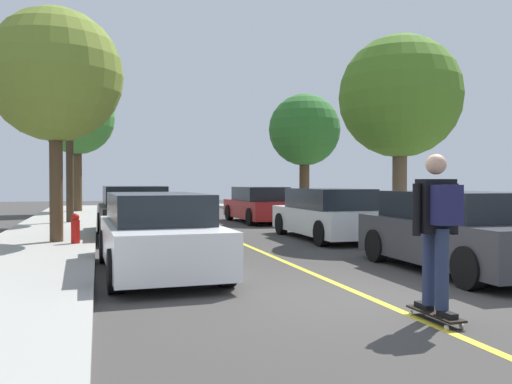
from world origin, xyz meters
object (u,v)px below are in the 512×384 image
Objects in this scene: skateboard at (435,314)px; street_tree_right_nearest at (400,97)px; parked_car_right_nearest at (458,232)px; parked_car_right_near at (328,214)px; fire_hydrant at (75,229)px; parked_car_right_far at (260,205)px; street_tree_right_near at (304,131)px; street_tree_left_nearest at (55,76)px; street_tree_left_near at (69,85)px; street_tree_left_far at (77,118)px; parked_car_left_near at (134,212)px; parked_car_left_nearest at (157,233)px; skateboarder at (437,222)px.

street_tree_right_nearest is at bearing 61.25° from skateboard.
parked_car_right_nearest reaches higher than parked_car_right_near.
parked_car_right_far is at bearing 46.18° from fire_hydrant.
street_tree_right_near is 11.58m from fire_hydrant.
street_tree_right_near is (1.95, 6.73, 2.96)m from parked_car_right_near.
skateboard is (4.61, -8.58, -4.04)m from street_tree_left_nearest.
street_tree_left_near is 1.01× the size of street_tree_left_far.
street_tree_right_nearest is (1.95, -0.47, 3.23)m from parked_car_right_near.
parked_car_right_nearest is at bearing -110.76° from street_tree_right_nearest.
parked_car_left_near is 4.39m from street_tree_left_nearest.
parked_car_left_nearest is 6.42× the size of fire_hydrant.
parked_car_left_nearest reaches higher than skateboard.
street_tree_left_near is 16.38m from skateboarder.
skateboard is at bearing -61.74° from street_tree_left_nearest.
skateboard is (-4.39, -7.99, -3.83)m from street_tree_right_nearest.
street_tree_left_near is (-1.95, 10.99, 4.34)m from parked_car_left_nearest.
street_tree_left_near is at bearing -90.00° from street_tree_left_far.
parked_car_left_near is at bearing 123.54° from parked_car_right_nearest.
street_tree_left_near reaches higher than fire_hydrant.
street_tree_left_nearest is 8.00× the size of fire_hydrant.
parked_car_right_near is at bearing 73.97° from skateboard.
street_tree_left_nearest reaches higher than skateboarder.
street_tree_left_nearest reaches higher than street_tree_right_near.
street_tree_left_nearest is 9.02m from street_tree_right_nearest.
street_tree_left_near reaches higher than parked_car_left_nearest.
parked_car_right_near is at bearing -43.68° from street_tree_left_near.
street_tree_right_nearest is (9.00, -0.58, -0.21)m from street_tree_left_nearest.
street_tree_left_nearest is 0.87× the size of street_tree_left_far.
parked_car_left_near is at bearing -67.30° from street_tree_left_near.
street_tree_left_nearest reaches higher than skateboard.
street_tree_left_near reaches higher than street_tree_left_far.
parked_car_right_nearest is 6.38m from street_tree_right_nearest.
parked_car_right_nearest is 3.79m from skateboard.
street_tree_left_near is at bearing 93.63° from fire_hydrant.
parked_car_right_near is at bearing 74.03° from skateboarder.
street_tree_right_near is at bearing 73.93° from skateboarder.
street_tree_left_far is (-1.95, 12.20, 4.00)m from parked_car_left_near.
street_tree_right_nearest is (1.95, 5.15, 3.22)m from parked_car_right_nearest.
parked_car_left_nearest is 0.70× the size of street_tree_left_far.
parked_car_right_near is 6.44m from parked_car_right_far.
street_tree_left_far is at bearing 91.77° from fire_hydrant.
street_tree_left_nearest is at bearing -143.68° from street_tree_right_near.
street_tree_right_near reaches higher than parked_car_right_far.
street_tree_right_near is (9.00, -0.00, -1.39)m from street_tree_left_near.
parked_car_left_near reaches higher than fire_hydrant.
street_tree_right_near reaches higher than fire_hydrant.
skateboard is at bearing -106.03° from parked_car_right_near.
parked_car_right_near is 0.91× the size of street_tree_right_near.
parked_car_right_nearest is 12.84m from street_tree_right_near.
skateboard is at bearing -57.65° from parked_car_left_nearest.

